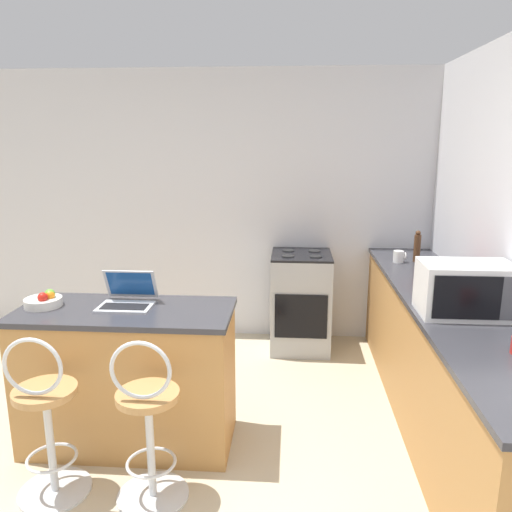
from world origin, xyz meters
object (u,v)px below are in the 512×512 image
fruit_bowl (44,301)px  mug_white (399,257)px  bar_stool_near (46,422)px  bar_stool_far (148,426)px  toaster (440,275)px  microwave (466,289)px  pepper_mill (417,247)px  stove_range (301,301)px  laptop (128,296)px

fruit_bowl → mug_white: bearing=28.5°
bar_stool_near → bar_stool_far: (0.57, 0.00, 0.00)m
bar_stool_far → toaster: bearing=32.8°
bar_stool_near → microwave: 2.51m
toaster → microwave: bearing=-91.7°
microwave → pepper_mill: bearing=88.6°
bar_stool_far → mug_white: mug_white is taller
microwave → stove_range: (-0.95, 1.56, -0.62)m
microwave → mug_white: 1.31m
microwave → laptop: bearing=179.0°
bar_stool_far → fruit_bowl: 1.10m
laptop → toaster: laptop is taller
microwave → fruit_bowl: (-2.60, -0.04, -0.12)m
laptop → bar_stool_near: bearing=-114.2°
bar_stool_far → toaster: size_ratio=3.25×
microwave → stove_range: microwave is taller
bar_stool_far → pepper_mill: size_ratio=3.58×
toaster → bar_stool_near: bearing=-153.9°
stove_range → pepper_mill: size_ratio=3.40×
bar_stool_near → microwave: microwave is taller
bar_stool_far → stove_range: bar_stool_far is taller
bar_stool_far → fruit_bowl: fruit_bowl is taller
stove_range → fruit_bowl: size_ratio=4.05×
laptop → stove_range: bearing=53.4°
microwave → toaster: size_ratio=1.79×
laptop → stove_range: 1.97m
fruit_bowl → pepper_mill: 2.97m
bar_stool_far → fruit_bowl: size_ratio=4.25×
bar_stool_far → toaster: toaster is taller
bar_stool_near → bar_stool_far: bearing=0.0°
laptop → toaster: size_ratio=1.11×
stove_range → pepper_mill: (0.98, -0.22, 0.59)m
microwave → fruit_bowl: bearing=-179.1°
mug_white → microwave: bearing=-84.6°
bar_stool_near → laptop: 0.86m
mug_white → fruit_bowl: bearing=-151.5°
microwave → fruit_bowl: size_ratio=2.34×
bar_stool_near → bar_stool_far: size_ratio=1.00×
pepper_mill → toaster: bearing=-91.2°
bar_stool_far → pepper_mill: bearing=46.5°
fruit_bowl → microwave: bearing=0.9°
bar_stool_near → pepper_mill: pepper_mill is taller
bar_stool_far → mug_white: 2.57m
bar_stool_near → stove_range: size_ratio=1.05×
laptop → stove_range: size_ratio=0.36×
bar_stool_far → stove_range: (0.85, 2.15, 0.01)m
laptop → stove_range: laptop is taller
bar_stool_near → laptop: size_ratio=2.92×
bar_stool_near → pepper_mill: size_ratio=3.58×
bar_stool_near → fruit_bowl: bearing=113.4°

